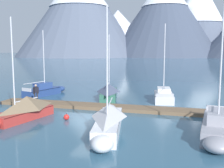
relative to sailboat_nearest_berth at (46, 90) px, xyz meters
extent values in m
plane|color=#335B75|center=(9.07, -9.08, -0.56)|extent=(700.00, 700.00, 0.00)
cone|color=slate|center=(-64.70, 160.96, 32.28)|extent=(94.81, 94.81, 65.68)
cone|color=#424C60|center=(-38.51, 173.69, 17.05)|extent=(63.46, 63.46, 35.22)
cone|color=white|center=(-38.51, 173.69, 24.30)|extent=(39.38, 39.38, 20.81)
cone|color=#424C60|center=(-3.71, 175.69, 29.00)|extent=(83.56, 83.56, 59.13)
cone|color=slate|center=(20.87, 188.70, 28.68)|extent=(60.52, 60.52, 58.49)
cone|color=white|center=(20.87, 188.70, 41.30)|extent=(36.25, 36.25, 33.37)
cube|color=brown|center=(9.07, -5.08, -0.41)|extent=(20.89, 2.28, 0.30)
cylinder|color=#38383D|center=(9.08, -5.94, -0.44)|extent=(20.03, 0.50, 0.24)
cylinder|color=#38383D|center=(9.06, -4.22, -0.44)|extent=(20.03, 0.50, 0.24)
cube|color=black|center=(-1.28, -5.22, -0.41)|extent=(0.19, 2.09, 0.27)
cube|color=navy|center=(-0.13, -0.56, -0.16)|extent=(2.57, 5.05, 0.80)
ellipsoid|color=navy|center=(0.51, 2.15, -0.16)|extent=(1.71, 2.32, 0.76)
cube|color=#121D39|center=(-0.13, -0.56, 0.20)|extent=(2.59, 4.96, 0.06)
cylinder|color=silver|center=(-0.04, -0.16, 3.58)|extent=(0.10, 0.10, 6.68)
cylinder|color=silver|center=(-0.40, -1.67, 1.06)|extent=(0.80, 3.04, 0.08)
cube|color=#2F4A8A|center=(-0.10, -0.44, 0.58)|extent=(1.52, 2.36, 0.68)
cube|color=silver|center=(-0.67, -2.83, 0.42)|extent=(1.33, 0.41, 0.36)
cube|color=#B2332D|center=(4.19, -10.42, -0.19)|extent=(2.60, 5.25, 0.74)
cube|color=#501614|center=(4.19, -10.42, 0.14)|extent=(2.62, 5.16, 0.06)
cylinder|color=silver|center=(4.03, -11.19, 3.61)|extent=(0.10, 0.10, 6.85)
cylinder|color=silver|center=(4.27, -10.07, 0.91)|extent=(0.55, 2.26, 0.08)
pyramid|color=#7A664C|center=(4.27, -10.06, 0.68)|extent=(2.64, 4.32, 1.00)
cube|color=#336B56|center=(7.81, -0.09, -0.16)|extent=(2.90, 5.79, 0.81)
ellipsoid|color=#336B56|center=(7.06, 2.88, -0.16)|extent=(1.68, 1.84, 0.77)
cube|color=#163027|center=(7.81, -0.09, 0.21)|extent=(2.91, 5.69, 0.06)
cylinder|color=silver|center=(7.65, 0.54, 3.30)|extent=(0.10, 0.10, 6.11)
cylinder|color=silver|center=(7.99, -0.79, 1.18)|extent=(0.75, 2.69, 0.08)
pyramid|color=#4C5670|center=(7.91, -0.49, 0.68)|extent=(2.87, 4.77, 0.86)
cube|color=white|center=(11.33, -11.51, -0.10)|extent=(2.69, 6.43, 0.93)
ellipsoid|color=white|center=(12.03, -14.85, -0.10)|extent=(1.52, 1.80, 0.88)
cube|color=slate|center=(11.33, -11.51, 0.33)|extent=(2.70, 6.32, 0.06)
cylinder|color=silver|center=(11.52, -12.39, 3.83)|extent=(0.10, 0.10, 6.93)
cylinder|color=silver|center=(11.14, -10.59, 1.18)|extent=(0.83, 3.63, 0.08)
pyramid|color=silver|center=(11.24, -11.05, 0.78)|extent=(2.68, 5.26, 0.83)
cube|color=silver|center=(13.73, 0.06, -0.17)|extent=(2.48, 4.84, 0.78)
ellipsoid|color=silver|center=(13.36, 2.57, -0.17)|extent=(1.72, 1.51, 0.74)
cube|color=slate|center=(13.73, 0.06, 0.18)|extent=(2.51, 4.76, 0.06)
cylinder|color=silver|center=(13.66, 0.51, 3.79)|extent=(0.10, 0.10, 7.14)
cylinder|color=silver|center=(13.85, -0.77, 0.95)|extent=(0.46, 2.58, 0.08)
cube|color=white|center=(13.71, 0.17, 0.52)|extent=(1.57, 2.25, 0.60)
cube|color=silver|center=(14.06, -2.15, 0.40)|extent=(1.64, 0.34, 0.36)
cube|color=#93939E|center=(18.06, -9.99, -0.13)|extent=(2.28, 6.19, 0.86)
ellipsoid|color=#93939E|center=(17.78, -13.29, -0.13)|extent=(1.63, 1.77, 0.82)
cube|color=#424247|center=(18.06, -9.99, 0.26)|extent=(2.31, 6.07, 0.06)
cylinder|color=silver|center=(17.98, -10.91, 4.05)|extent=(0.10, 0.10, 7.49)
cylinder|color=silver|center=(18.13, -9.22, 1.22)|extent=(0.37, 3.39, 0.08)
cube|color=#A0A0AB|center=(18.05, -10.14, 0.63)|extent=(1.46, 2.82, 0.66)
cube|color=silver|center=(18.32, -7.05, 0.48)|extent=(1.59, 0.24, 0.36)
cylinder|color=#232328|center=(2.00, -5.43, 0.17)|extent=(0.14, 0.14, 0.86)
cylinder|color=#232328|center=(2.14, -5.21, 0.17)|extent=(0.14, 0.14, 0.86)
cube|color=black|center=(2.07, -5.32, 0.90)|extent=(0.39, 0.44, 0.60)
sphere|color=tan|center=(2.07, -5.32, 1.32)|extent=(0.22, 0.22, 0.22)
cylinder|color=black|center=(1.94, -5.53, 0.83)|extent=(0.09, 0.09, 0.62)
cylinder|color=black|center=(2.21, -5.11, 0.83)|extent=(0.09, 0.09, 0.62)
sphere|color=red|center=(7.39, -9.61, -0.34)|extent=(0.43, 0.43, 0.43)
cylinder|color=#262628|center=(7.39, -9.61, -0.09)|extent=(0.06, 0.06, 0.08)
camera|label=1|loc=(16.29, -27.48, 4.75)|focal=42.63mm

